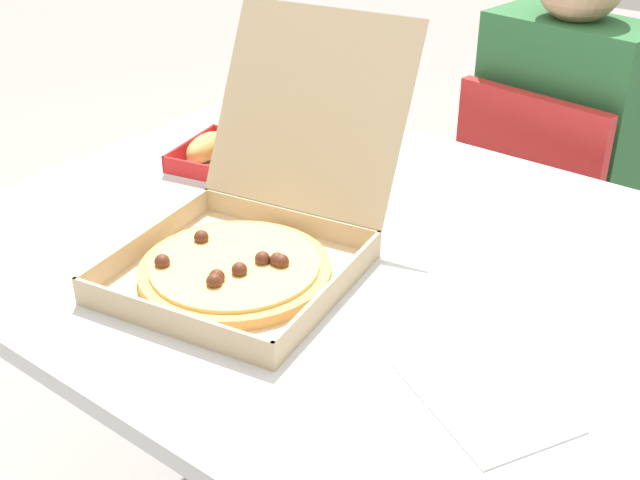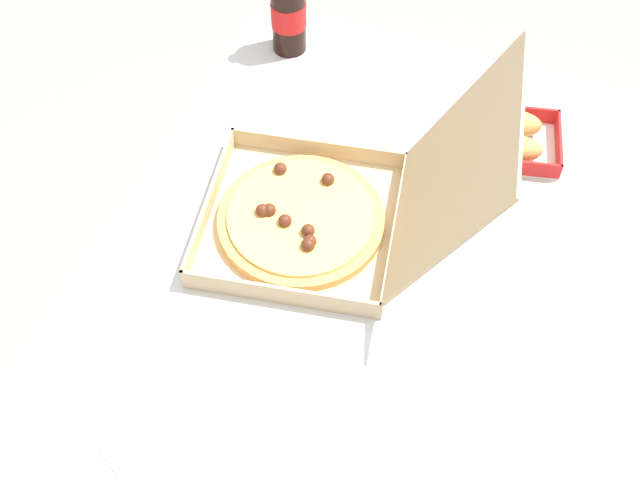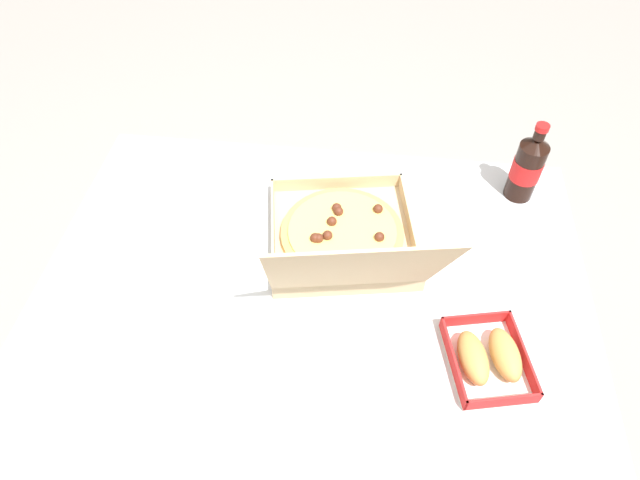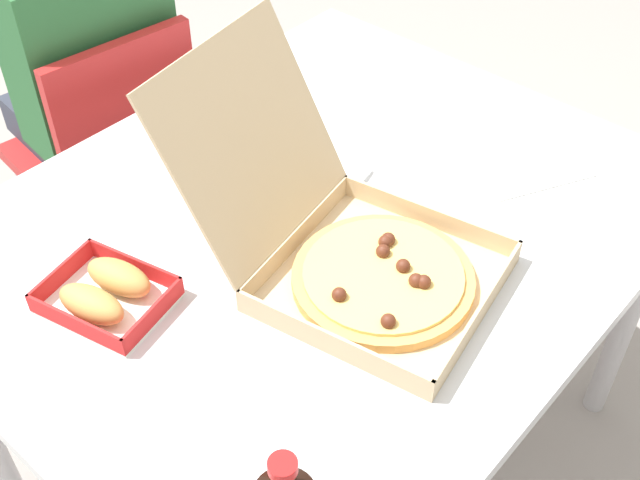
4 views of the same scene
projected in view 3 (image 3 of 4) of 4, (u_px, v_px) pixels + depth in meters
The scene contains 6 objects.
ground_plane at pixel (313, 427), 1.78m from camera, with size 10.00×10.00×0.00m, color gray.
dining_table at pixel (311, 318), 1.28m from camera, with size 1.25×1.02×0.73m.
pizza_box_open at pixel (344, 239), 1.27m from camera, with size 0.42×0.55×0.35m.
bread_side_box at pixel (488, 357), 1.10m from camera, with size 0.19×0.22×0.06m.
cola_bottle at pixel (527, 167), 1.36m from camera, with size 0.07×0.07×0.22m.
paper_menu at pixel (169, 218), 1.38m from camera, with size 0.21×0.15×0.00m, color white.
Camera 3 is at (-0.10, 0.68, 1.75)m, focal length 30.82 mm.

